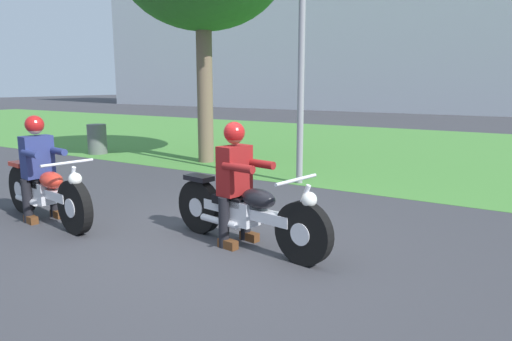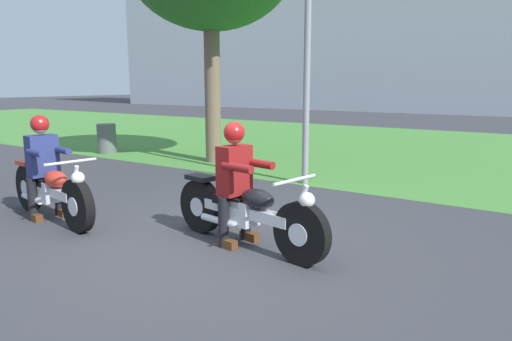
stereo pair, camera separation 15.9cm
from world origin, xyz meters
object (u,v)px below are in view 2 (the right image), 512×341
motorcycle_lead (246,213)px  motorcycle_follow (51,191)px  rider_follow (43,159)px  trash_can (107,139)px  rider_lead (236,174)px

motorcycle_lead → motorcycle_follow: motorcycle_follow is taller
motorcycle_lead → motorcycle_follow: bearing=-158.3°
rider_follow → trash_can: (-4.36, 4.43, -0.44)m
motorcycle_follow → trash_can: bearing=144.3°
motorcycle_lead → motorcycle_follow: 2.85m
rider_follow → motorcycle_lead: bearing=20.5°
motorcycle_lead → rider_follow: (-2.94, -0.61, 0.43)m
rider_lead → rider_follow: bearing=-158.3°
rider_lead → motorcycle_follow: 2.73m
rider_follow → trash_can: size_ratio=1.82×
motorcycle_follow → rider_lead: bearing=23.1°
motorcycle_follow → trash_can: 6.35m
rider_follow → trash_can: rider_follow is taller
rider_follow → trash_can: bearing=143.4°
motorcycle_lead → rider_lead: (-0.17, 0.03, 0.42)m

